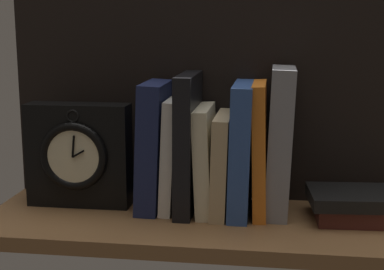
% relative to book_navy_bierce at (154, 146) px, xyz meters
% --- Properties ---
extents(ground_plane, '(0.81, 0.27, 0.03)m').
position_rel_book_navy_bierce_xyz_m(ground_plane, '(0.12, -0.04, -0.13)').
color(ground_plane, brown).
extents(back_panel, '(0.81, 0.01, 0.40)m').
position_rel_book_navy_bierce_xyz_m(back_panel, '(0.12, 0.09, 0.08)').
color(back_panel, black).
rests_on(back_panel, ground_plane).
extents(book_navy_bierce, '(0.05, 0.13, 0.23)m').
position_rel_book_navy_bierce_xyz_m(book_navy_bierce, '(0.00, 0.00, 0.00)').
color(book_navy_bierce, '#192147').
rests_on(book_navy_bierce, ground_plane).
extents(book_white_catcher, '(0.03, 0.12, 0.20)m').
position_rel_book_navy_bierce_xyz_m(book_white_catcher, '(0.03, 0.00, -0.01)').
color(book_white_catcher, silver).
rests_on(book_white_catcher, ground_plane).
extents(book_black_skeptic, '(0.03, 0.16, 0.25)m').
position_rel_book_navy_bierce_xyz_m(book_black_skeptic, '(0.06, 0.00, 0.01)').
color(book_black_skeptic, black).
rests_on(book_black_skeptic, ground_plane).
extents(book_cream_twain, '(0.04, 0.14, 0.19)m').
position_rel_book_navy_bierce_xyz_m(book_cream_twain, '(0.09, 0.00, -0.02)').
color(book_cream_twain, beige).
rests_on(book_cream_twain, ground_plane).
extents(book_tan_shortstories, '(0.03, 0.15, 0.18)m').
position_rel_book_navy_bierce_xyz_m(book_tan_shortstories, '(0.12, 0.00, -0.03)').
color(book_tan_shortstories, tan).
rests_on(book_tan_shortstories, ground_plane).
extents(book_blue_modern, '(0.04, 0.16, 0.23)m').
position_rel_book_navy_bierce_xyz_m(book_blue_modern, '(0.16, 0.00, 0.00)').
color(book_blue_modern, '#2D4C8E').
rests_on(book_blue_modern, ground_plane).
extents(book_orange_pandolfini, '(0.03, 0.14, 0.23)m').
position_rel_book_navy_bierce_xyz_m(book_orange_pandolfini, '(0.19, 0.00, 0.00)').
color(book_orange_pandolfini, orange).
rests_on(book_orange_pandolfini, ground_plane).
extents(book_gray_chess, '(0.05, 0.12, 0.26)m').
position_rel_book_navy_bierce_xyz_m(book_gray_chess, '(0.22, 0.00, 0.01)').
color(book_gray_chess, gray).
rests_on(book_gray_chess, ground_plane).
extents(framed_clock, '(0.19, 0.06, 0.19)m').
position_rel_book_navy_bierce_xyz_m(framed_clock, '(-0.14, -0.01, -0.02)').
color(framed_clock, black).
rests_on(framed_clock, ground_plane).
extents(book_stack_side, '(0.18, 0.13, 0.05)m').
position_rel_book_navy_bierce_xyz_m(book_stack_side, '(0.37, -0.02, -0.09)').
color(book_stack_side, '#471E19').
rests_on(book_stack_side, ground_plane).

